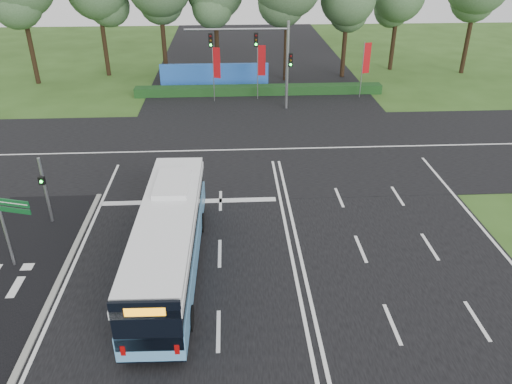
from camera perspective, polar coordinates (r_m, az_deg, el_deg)
ground at (r=23.42m, az=3.98°, el=-6.84°), size 120.00×120.00×0.00m
road_main at (r=23.41m, az=3.98°, el=-6.80°), size 20.00×120.00×0.04m
road_cross at (r=33.89m, az=1.63°, el=4.90°), size 120.00×14.00×0.05m
kerb_strip at (r=22.14m, az=-22.51°, el=-11.49°), size 0.25×18.00×0.12m
city_bus at (r=21.57m, az=-9.93°, el=-5.42°), size 2.62×11.33×3.24m
pedestrian_signal at (r=26.70m, az=-23.00°, el=0.38°), size 0.32×0.42×3.58m
street_sign at (r=23.48m, az=-26.45°, el=-2.68°), size 1.51×0.51×4.01m
banner_flag_left at (r=42.87m, az=-4.61°, el=14.13°), size 0.65×0.33×4.71m
banner_flag_mid at (r=43.45m, az=0.53°, el=14.42°), size 0.70×0.10×4.73m
banner_flag_right at (r=44.97m, az=12.40°, el=14.34°), size 0.69×0.24×4.82m
traffic_light_gantry at (r=40.57m, az=1.03°, el=15.73°), size 8.41×0.28×7.00m
hedge at (r=45.50m, az=0.35°, el=11.57°), size 22.00×1.20×0.80m
blue_hoarding at (r=47.65m, az=-4.77°, el=13.12°), size 10.00×0.30×2.20m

